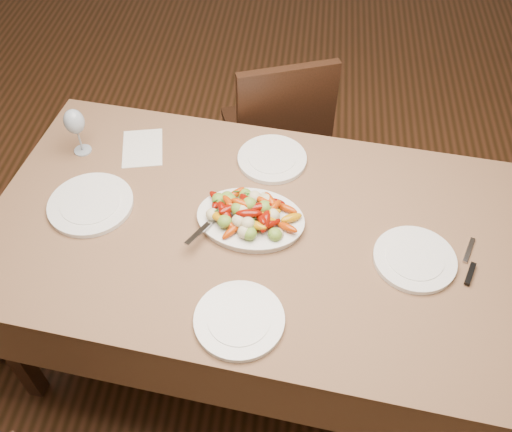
{
  "coord_description": "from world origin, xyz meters",
  "views": [
    {
      "loc": [
        0.23,
        -1.38,
        2.24
      ],
      "look_at": [
        0.09,
        -0.16,
        0.82
      ],
      "focal_mm": 40.0,
      "sensor_mm": 36.0,
      "label": 1
    }
  ],
  "objects_px": {
    "chair_far": "(274,131)",
    "plate_far": "(272,159)",
    "dining_table": "(256,291)",
    "wine_glass": "(77,130)",
    "plate_near": "(239,320)",
    "plate_right": "(415,259)",
    "serving_platter": "(251,221)",
    "plate_left": "(91,204)"
  },
  "relations": [
    {
      "from": "dining_table",
      "to": "plate_far",
      "type": "distance_m",
      "value": 0.51
    },
    {
      "from": "serving_platter",
      "to": "wine_glass",
      "type": "distance_m",
      "value": 0.74
    },
    {
      "from": "plate_far",
      "to": "chair_far",
      "type": "bearing_deg",
      "value": 93.64
    },
    {
      "from": "serving_platter",
      "to": "plate_far",
      "type": "xyz_separation_m",
      "value": [
        0.05,
        0.31,
        -0.0
      ]
    },
    {
      "from": "plate_near",
      "to": "wine_glass",
      "type": "height_order",
      "value": "wine_glass"
    },
    {
      "from": "plate_right",
      "to": "plate_near",
      "type": "xyz_separation_m",
      "value": [
        -0.53,
        -0.28,
        0.0
      ]
    },
    {
      "from": "chair_far",
      "to": "plate_near",
      "type": "bearing_deg",
      "value": 69.93
    },
    {
      "from": "dining_table",
      "to": "chair_far",
      "type": "bearing_deg",
      "value": 90.51
    },
    {
      "from": "plate_left",
      "to": "wine_glass",
      "type": "height_order",
      "value": "wine_glass"
    },
    {
      "from": "plate_right",
      "to": "wine_glass",
      "type": "height_order",
      "value": "wine_glass"
    },
    {
      "from": "plate_left",
      "to": "plate_near",
      "type": "xyz_separation_m",
      "value": [
        0.57,
        -0.4,
        0.0
      ]
    },
    {
      "from": "serving_platter",
      "to": "plate_right",
      "type": "distance_m",
      "value": 0.55
    },
    {
      "from": "chair_far",
      "to": "wine_glass",
      "type": "xyz_separation_m",
      "value": [
        -0.69,
        -0.53,
        0.39
      ]
    },
    {
      "from": "plate_right",
      "to": "plate_near",
      "type": "relative_size",
      "value": 0.98
    },
    {
      "from": "plate_far",
      "to": "plate_left",
      "type": "bearing_deg",
      "value": -154.03
    },
    {
      "from": "chair_far",
      "to": "dining_table",
      "type": "bearing_deg",
      "value": 70.58
    },
    {
      "from": "plate_near",
      "to": "plate_far",
      "type": "bearing_deg",
      "value": 87.14
    },
    {
      "from": "chair_far",
      "to": "plate_near",
      "type": "relative_size",
      "value": 3.52
    },
    {
      "from": "chair_far",
      "to": "plate_far",
      "type": "height_order",
      "value": "chair_far"
    },
    {
      "from": "serving_platter",
      "to": "plate_near",
      "type": "distance_m",
      "value": 0.39
    },
    {
      "from": "dining_table",
      "to": "chair_far",
      "type": "xyz_separation_m",
      "value": [
        -0.01,
        0.84,
        0.1
      ]
    },
    {
      "from": "serving_platter",
      "to": "plate_near",
      "type": "xyz_separation_m",
      "value": [
        0.01,
        -0.39,
        -0.0
      ]
    },
    {
      "from": "dining_table",
      "to": "wine_glass",
      "type": "xyz_separation_m",
      "value": [
        -0.7,
        0.31,
        0.48
      ]
    },
    {
      "from": "wine_glass",
      "to": "dining_table",
      "type": "bearing_deg",
      "value": -23.99
    },
    {
      "from": "dining_table",
      "to": "plate_far",
      "type": "height_order",
      "value": "plate_far"
    },
    {
      "from": "dining_table",
      "to": "plate_right",
      "type": "distance_m",
      "value": 0.66
    },
    {
      "from": "dining_table",
      "to": "plate_right",
      "type": "relative_size",
      "value": 6.93
    },
    {
      "from": "plate_near",
      "to": "wine_glass",
      "type": "relative_size",
      "value": 1.32
    },
    {
      "from": "plate_left",
      "to": "chair_far",
      "type": "bearing_deg",
      "value": 54.25
    },
    {
      "from": "plate_far",
      "to": "wine_glass",
      "type": "relative_size",
      "value": 1.26
    },
    {
      "from": "chair_far",
      "to": "serving_platter",
      "type": "bearing_deg",
      "value": 69.14
    },
    {
      "from": "plate_right",
      "to": "plate_far",
      "type": "bearing_deg",
      "value": 140.02
    },
    {
      "from": "plate_right",
      "to": "serving_platter",
      "type": "bearing_deg",
      "value": 169.18
    },
    {
      "from": "plate_far",
      "to": "wine_glass",
      "type": "xyz_separation_m",
      "value": [
        -0.72,
        -0.02,
        0.09
      ]
    },
    {
      "from": "serving_platter",
      "to": "plate_far",
      "type": "distance_m",
      "value": 0.32
    },
    {
      "from": "chair_far",
      "to": "plate_left",
      "type": "distance_m",
      "value": 1.03
    },
    {
      "from": "serving_platter",
      "to": "wine_glass",
      "type": "relative_size",
      "value": 1.73
    },
    {
      "from": "dining_table",
      "to": "plate_right",
      "type": "bearing_deg",
      "value": -8.99
    },
    {
      "from": "plate_near",
      "to": "wine_glass",
      "type": "bearing_deg",
      "value": 135.54
    },
    {
      "from": "plate_near",
      "to": "plate_left",
      "type": "bearing_deg",
      "value": 144.93
    },
    {
      "from": "dining_table",
      "to": "plate_left",
      "type": "bearing_deg",
      "value": 176.31
    },
    {
      "from": "chair_far",
      "to": "serving_platter",
      "type": "xyz_separation_m",
      "value": [
        -0.01,
        -0.82,
        0.3
      ]
    }
  ]
}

